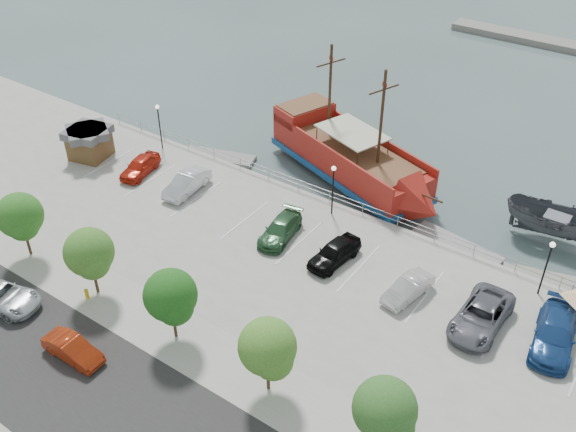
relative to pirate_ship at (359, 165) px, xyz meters
The scene contains 28 objects.
ground 12.86m from the pirate_ship, 85.03° to the right, with size 160.00×160.00×0.00m, color #3F4C4D.
street 28.70m from the pirate_ship, 87.80° to the right, with size 100.00×8.00×0.04m, color #272525.
sidewalk 22.71m from the pirate_ship, 87.22° to the right, with size 100.00×4.00×0.05m, color #A49F91.
seawall_railing 5.00m from the pirate_ship, 77.23° to the right, with size 50.00×0.06×1.00m.
pirate_ship is the anchor object (origin of this frame).
patrol_boat 16.00m from the pirate_ship, ahead, with size 2.83×7.52×2.91m, color #42454A.
dock_west 13.27m from the pirate_ship, 164.74° to the right, with size 6.83×1.95×0.39m, color gray.
dock_mid 11.09m from the pirate_ship, 18.42° to the right, with size 6.89×1.97×0.39m, color gray.
dock_east 17.84m from the pirate_ship, 11.24° to the right, with size 6.63×1.90×0.38m, color gray.
shed 23.63m from the pirate_ship, 152.74° to the right, with size 3.97×3.97×2.74m.
street_van 29.14m from the pirate_ship, 112.20° to the right, with size 2.48×5.39×1.50m, color #ADB3B9.
street_sedan 27.57m from the pirate_ship, 97.68° to the right, with size 1.40×4.03×1.33m, color #9D290D.
fire_hydrant 24.49m from the pirate_ship, 106.61° to the right, with size 0.28×0.28×0.80m.
lamp_post_left 18.10m from the pirate_ship, 159.97° to the right, with size 0.36×0.36×4.28m.
lamp_post_mid 6.57m from the pirate_ship, 79.86° to the right, with size 0.36×0.36×4.28m.
lamp_post_right 18.29m from the pirate_ship, 19.81° to the right, with size 0.36×0.36×4.28m.
tree_b 26.67m from the pirate_ship, 121.17° to the right, with size 3.30×3.20×5.00m.
tree_c 23.83m from the pirate_ship, 106.54° to the right, with size 3.30×3.20×5.00m.
tree_d 22.86m from the pirate_ship, 89.37° to the right, with size 3.30×3.20×5.00m.
tree_e 23.98m from the pirate_ship, 72.32° to the right, with size 3.30×3.20×5.00m.
tree_f 26.93m from the pirate_ship, 57.92° to the right, with size 3.30×3.20×5.00m.
parked_car_a 18.52m from the pirate_ship, 145.88° to the right, with size 1.76×4.37×1.49m, color red.
parked_car_b 14.43m from the pirate_ship, 135.06° to the right, with size 1.65×4.73×1.56m, color silver.
parked_car_d 10.91m from the pirate_ship, 92.28° to the right, with size 1.94×4.78×1.39m, color #2B5933.
parked_car_e 11.80m from the pirate_ship, 68.74° to the right, with size 1.82×4.53×1.54m, color black.
parked_car_f 15.18m from the pirate_ship, 48.27° to the right, with size 1.43×4.11×1.35m, color silver.
parked_car_g 18.70m from the pirate_ship, 36.74° to the right, with size 2.69×5.83×1.62m, color slate.
parked_car_h 21.68m from the pirate_ship, 27.89° to the right, with size 2.35×5.78×1.68m, color navy.
Camera 1 is at (20.38, -28.76, 28.83)m, focal length 40.00 mm.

